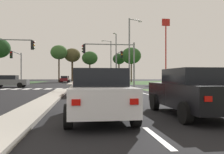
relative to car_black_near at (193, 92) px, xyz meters
name	(u,v)px	position (x,y,z in m)	size (l,w,h in m)	color
ground_plane	(68,87)	(-5.67, 24.32, -0.82)	(200.00, 200.00, 0.00)	black
grass_verge_far_right	(176,82)	(19.83, 48.82, -0.82)	(35.00, 35.00, 0.01)	#385B2D
median_island_near	(47,100)	(-5.67, 5.32, -0.75)	(1.20, 22.00, 0.14)	#ADA89E
median_island_far	(74,82)	(-5.67, 49.32, -0.75)	(1.20, 36.00, 0.14)	#ADA89E
lane_dash_near	(157,137)	(-2.17, -2.65, -0.82)	(0.14, 2.00, 0.01)	silver
lane_dash_second	(117,105)	(-2.17, 3.35, -0.82)	(0.14, 2.00, 0.01)	silver
lane_dash_third	(104,95)	(-2.17, 9.35, -0.82)	(0.14, 2.00, 0.01)	silver
lane_dash_fourth	(98,90)	(-2.17, 15.35, -0.82)	(0.14, 2.00, 0.01)	silver
edge_line_right	(163,98)	(1.18, 6.32, -0.82)	(0.14, 24.00, 0.01)	silver
stop_bar_near	(100,89)	(-1.87, 17.32, -0.82)	(6.40, 0.50, 0.01)	silver
crosswalk_bar_near	(5,89)	(-12.07, 19.12, -0.82)	(0.70, 2.80, 0.01)	silver
crosswalk_bar_second	(16,89)	(-10.92, 19.12, -0.82)	(0.70, 2.80, 0.01)	silver
crosswalk_bar_third	(27,89)	(-9.77, 19.12, -0.82)	(0.70, 2.80, 0.01)	silver
crosswalk_bar_fourth	(38,89)	(-8.62, 19.12, -0.82)	(0.70, 2.80, 0.01)	silver
crosswalk_bar_fifth	(48,89)	(-7.47, 19.12, -0.82)	(0.70, 2.80, 0.01)	silver
crosswalk_bar_sixth	(59,89)	(-6.32, 19.12, -0.82)	(0.70, 2.80, 0.01)	silver
crosswalk_bar_seventh	(69,89)	(-5.17, 19.12, -0.82)	(0.70, 2.80, 0.01)	silver
car_black_near	(193,92)	(0.00, 0.00, 0.00)	(2.06, 4.45, 1.62)	black
car_grey_second	(10,81)	(-12.84, 23.45, -0.03)	(4.52, 2.10, 1.54)	slate
car_red_third	(86,84)	(-3.51, 10.09, -0.06)	(1.98, 4.61, 1.48)	#A31919
car_white_fourth	(99,94)	(-3.27, -0.22, -0.02)	(1.97, 4.31, 1.57)	silver
car_silver_sixth	(201,81)	(12.11, 21.99, -0.01)	(4.32, 2.05, 1.60)	#B7B7BC
car_beige_seventh	(66,79)	(-7.99, 56.13, -0.01)	(2.04, 4.63, 1.59)	#BCAD8E
car_maroon_eighth	(64,79)	(-7.95, 50.35, -0.03)	(1.97, 4.47, 1.56)	maroon
traffic_signal_far_right	(118,62)	(1.93, 28.86, 2.92)	(0.32, 5.48, 5.34)	gray
traffic_signal_far_left	(17,62)	(-13.27, 28.75, 2.77)	(0.32, 5.62, 5.11)	gray
traffic_signal_near_left	(6,53)	(-11.54, 17.72, 2.92)	(4.71, 0.32, 5.42)	gray
traffic_signal_near_right	(114,56)	(-0.32, 17.72, 2.79)	(5.81, 0.32, 5.12)	gray
street_lamp_second	(130,49)	(2.79, 23.74, 4.35)	(2.07, 0.98, 9.29)	gray
street_lamp_third	(116,56)	(2.57, 35.88, 4.39)	(0.91, 1.87, 9.39)	gray
street_lamp_fourth	(110,59)	(2.43, 43.65, 4.38)	(2.33, 1.58, 9.24)	gray
fastfood_pole_sign	(166,37)	(15.27, 43.91, 9.55)	(1.80, 0.40, 14.58)	red
treeline_third	(59,53)	(-9.47, 52.86, 6.67)	(4.21, 4.21, 9.34)	#423323
treeline_fourth	(72,55)	(-6.22, 54.46, 6.10)	(4.21, 4.21, 8.80)	#423323
treeline_fifth	(90,58)	(-1.74, 52.06, 5.27)	(3.97, 3.97, 7.82)	#423323
treeline_sixth	(119,59)	(6.13, 54.57, 5.27)	(3.34, 3.34, 7.59)	#423323
treeline_seventh	(131,56)	(8.63, 50.39, 5.83)	(4.91, 4.91, 8.76)	#423323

